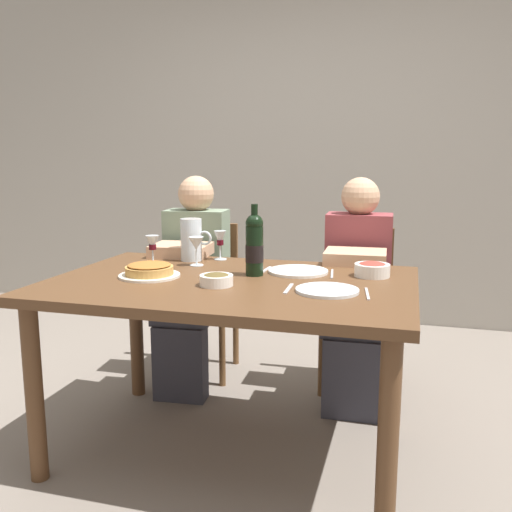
% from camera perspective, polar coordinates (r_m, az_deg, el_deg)
% --- Properties ---
extents(ground_plane, '(8.00, 8.00, 0.00)m').
position_cam_1_polar(ground_plane, '(2.59, -2.43, -19.10)').
color(ground_plane, slate).
extents(back_wall, '(8.00, 0.10, 2.80)m').
position_cam_1_polar(back_wall, '(4.39, 6.44, 11.86)').
color(back_wall, '#B2ADA3').
rests_on(back_wall, ground).
extents(dining_table, '(1.50, 1.00, 0.76)m').
position_cam_1_polar(dining_table, '(2.34, -2.56, -4.69)').
color(dining_table, brown).
rests_on(dining_table, ground).
extents(wine_bottle, '(0.08, 0.08, 0.31)m').
position_cam_1_polar(wine_bottle, '(2.39, -0.16, 1.15)').
color(wine_bottle, black).
rests_on(wine_bottle, dining_table).
extents(water_pitcher, '(0.16, 0.10, 0.21)m').
position_cam_1_polar(water_pitcher, '(2.75, -6.60, 1.42)').
color(water_pitcher, silver).
rests_on(water_pitcher, dining_table).
extents(baked_tart, '(0.26, 0.26, 0.06)m').
position_cam_1_polar(baked_tart, '(2.42, -10.85, -1.45)').
color(baked_tart, silver).
rests_on(baked_tart, dining_table).
extents(salad_bowl, '(0.15, 0.15, 0.06)m').
position_cam_1_polar(salad_bowl, '(2.43, 11.79, -1.28)').
color(salad_bowl, white).
rests_on(salad_bowl, dining_table).
extents(olive_bowl, '(0.13, 0.13, 0.05)m').
position_cam_1_polar(olive_bowl, '(2.22, -4.07, -2.36)').
color(olive_bowl, white).
rests_on(olive_bowl, dining_table).
extents(wine_glass_left_diner, '(0.07, 0.07, 0.14)m').
position_cam_1_polar(wine_glass_left_diner, '(2.62, -6.12, 1.15)').
color(wine_glass_left_diner, silver).
rests_on(wine_glass_left_diner, dining_table).
extents(wine_glass_right_diner, '(0.06, 0.06, 0.15)m').
position_cam_1_polar(wine_glass_right_diner, '(2.63, -10.54, 1.15)').
color(wine_glass_right_diner, silver).
rests_on(wine_glass_right_diner, dining_table).
extents(wine_glass_centre, '(0.06, 0.06, 0.14)m').
position_cam_1_polar(wine_glass_centre, '(2.76, -3.69, 1.66)').
color(wine_glass_centre, silver).
rests_on(wine_glass_centre, dining_table).
extents(dinner_plate_left_setting, '(0.26, 0.26, 0.01)m').
position_cam_1_polar(dinner_plate_left_setting, '(2.47, 4.33, -1.56)').
color(dinner_plate_left_setting, white).
rests_on(dinner_plate_left_setting, dining_table).
extents(dinner_plate_right_setting, '(0.24, 0.24, 0.01)m').
position_cam_1_polar(dinner_plate_right_setting, '(2.14, 7.29, -3.49)').
color(dinner_plate_right_setting, silver).
rests_on(dinner_plate_right_setting, dining_table).
extents(fork_left_setting, '(0.02, 0.16, 0.00)m').
position_cam_1_polar(fork_left_setting, '(2.50, 0.96, -1.45)').
color(fork_left_setting, silver).
rests_on(fork_left_setting, dining_table).
extents(knife_left_setting, '(0.03, 0.18, 0.00)m').
position_cam_1_polar(knife_left_setting, '(2.45, 7.78, -1.82)').
color(knife_left_setting, silver).
rests_on(knife_left_setting, dining_table).
extents(knife_right_setting, '(0.03, 0.18, 0.00)m').
position_cam_1_polar(knife_right_setting, '(2.12, 11.31, -3.80)').
color(knife_right_setting, silver).
rests_on(knife_right_setting, dining_table).
extents(spoon_right_setting, '(0.02, 0.16, 0.00)m').
position_cam_1_polar(spoon_right_setting, '(2.16, 3.34, -3.35)').
color(spoon_right_setting, silver).
rests_on(spoon_right_setting, dining_table).
extents(chair_left, '(0.43, 0.43, 0.87)m').
position_cam_1_polar(chair_left, '(3.33, -5.31, -3.23)').
color(chair_left, brown).
rests_on(chair_left, ground).
extents(diner_left, '(0.36, 0.52, 1.16)m').
position_cam_1_polar(diner_left, '(3.09, -6.61, -2.06)').
color(diner_left, gray).
rests_on(diner_left, ground).
extents(chair_right, '(0.41, 0.41, 0.87)m').
position_cam_1_polar(chair_right, '(3.17, 10.43, -4.06)').
color(chair_right, brown).
rests_on(chair_right, ground).
extents(diner_right, '(0.35, 0.51, 1.16)m').
position_cam_1_polar(diner_right, '(2.91, 10.22, -2.90)').
color(diner_right, '#8E3D42').
rests_on(diner_right, ground).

